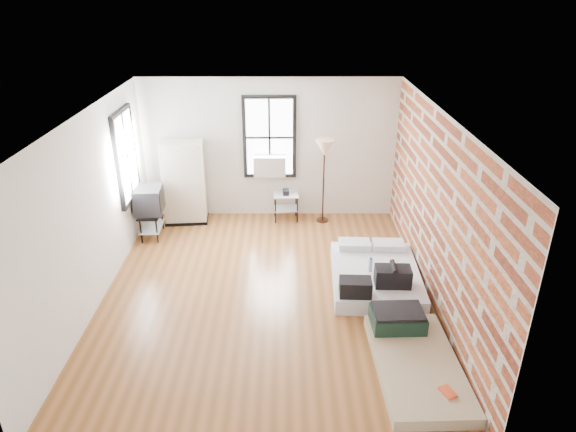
{
  "coord_description": "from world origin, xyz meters",
  "views": [
    {
      "loc": [
        0.32,
        -6.73,
        4.47
      ],
      "look_at": [
        0.35,
        0.3,
        1.2
      ],
      "focal_mm": 32.0,
      "sensor_mm": 36.0,
      "label": 1
    }
  ],
  "objects_px": {
    "wardrobe": "(184,183)",
    "tv_stand": "(149,202)",
    "mattress_main": "(375,275)",
    "mattress_bare": "(412,353)",
    "side_table": "(286,200)",
    "floor_lamp": "(324,152)"
  },
  "relations": [
    {
      "from": "wardrobe",
      "to": "tv_stand",
      "type": "xyz_separation_m",
      "value": [
        -0.54,
        -0.65,
        -0.12
      ]
    },
    {
      "from": "mattress_main",
      "to": "mattress_bare",
      "type": "relative_size",
      "value": 0.98
    },
    {
      "from": "side_table",
      "to": "tv_stand",
      "type": "distance_m",
      "value": 2.64
    },
    {
      "from": "mattress_main",
      "to": "tv_stand",
      "type": "bearing_deg",
      "value": 159.41
    },
    {
      "from": "floor_lamp",
      "to": "wardrobe",
      "type": "bearing_deg",
      "value": -180.0
    },
    {
      "from": "mattress_bare",
      "to": "mattress_main",
      "type": "bearing_deg",
      "value": 93.91
    },
    {
      "from": "mattress_bare",
      "to": "tv_stand",
      "type": "height_order",
      "value": "tv_stand"
    },
    {
      "from": "side_table",
      "to": "tv_stand",
      "type": "xyz_separation_m",
      "value": [
        -2.53,
        -0.72,
        0.27
      ]
    },
    {
      "from": "mattress_main",
      "to": "side_table",
      "type": "height_order",
      "value": "side_table"
    },
    {
      "from": "wardrobe",
      "to": "mattress_main",
      "type": "bearing_deg",
      "value": -39.06
    },
    {
      "from": "side_table",
      "to": "tv_stand",
      "type": "height_order",
      "value": "tv_stand"
    },
    {
      "from": "wardrobe",
      "to": "side_table",
      "type": "xyz_separation_m",
      "value": [
        1.99,
        0.07,
        -0.39
      ]
    },
    {
      "from": "tv_stand",
      "to": "side_table",
      "type": "bearing_deg",
      "value": 13.05
    },
    {
      "from": "side_table",
      "to": "mattress_main",
      "type": "bearing_deg",
      "value": -59.49
    },
    {
      "from": "mattress_bare",
      "to": "wardrobe",
      "type": "relative_size",
      "value": 1.18
    },
    {
      "from": "side_table",
      "to": "floor_lamp",
      "type": "relative_size",
      "value": 0.38
    },
    {
      "from": "mattress_bare",
      "to": "side_table",
      "type": "bearing_deg",
      "value": 109.01
    },
    {
      "from": "side_table",
      "to": "wardrobe",
      "type": "bearing_deg",
      "value": -177.99
    },
    {
      "from": "mattress_main",
      "to": "side_table",
      "type": "relative_size",
      "value": 2.94
    },
    {
      "from": "mattress_main",
      "to": "side_table",
      "type": "xyz_separation_m",
      "value": [
        -1.43,
        2.42,
        0.27
      ]
    },
    {
      "from": "side_table",
      "to": "floor_lamp",
      "type": "height_order",
      "value": "floor_lamp"
    },
    {
      "from": "wardrobe",
      "to": "side_table",
      "type": "bearing_deg",
      "value": -2.55
    }
  ]
}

